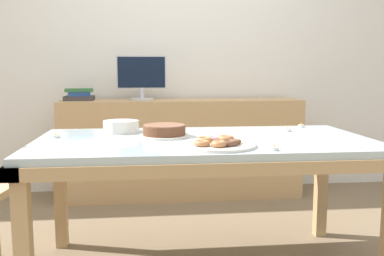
# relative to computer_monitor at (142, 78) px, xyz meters

# --- Properties ---
(wall_back) EXTENTS (8.00, 0.10, 2.60)m
(wall_back) POSITION_rel_computer_monitor_xyz_m (0.34, 0.30, 0.25)
(wall_back) COLOR white
(wall_back) RESTS_ON ground
(dining_table) EXTENTS (1.82, 0.95, 0.74)m
(dining_table) POSITION_rel_computer_monitor_xyz_m (0.34, -1.44, -0.38)
(dining_table) COLOR silver
(dining_table) RESTS_ON ground
(sideboard) EXTENTS (2.06, 0.44, 0.86)m
(sideboard) POSITION_rel_computer_monitor_xyz_m (0.34, 0.00, -0.62)
(sideboard) COLOR tan
(sideboard) RESTS_ON ground
(computer_monitor) EXTENTS (0.42, 0.20, 0.38)m
(computer_monitor) POSITION_rel_computer_monitor_xyz_m (0.00, 0.00, 0.00)
(computer_monitor) COLOR silver
(computer_monitor) RESTS_ON sideboard
(book_stack) EXTENTS (0.25, 0.20, 0.10)m
(book_stack) POSITION_rel_computer_monitor_xyz_m (-0.52, 0.00, -0.14)
(book_stack) COLOR #3F3838
(book_stack) RESTS_ON sideboard
(cake_chocolate_round) EXTENTS (0.28, 0.28, 0.07)m
(cake_chocolate_round) POSITION_rel_computer_monitor_xyz_m (0.13, -1.37, -0.27)
(cake_chocolate_round) COLOR silver
(cake_chocolate_round) RESTS_ON dining_table
(pastry_platter) EXTENTS (0.37, 0.37, 0.04)m
(pastry_platter) POSITION_rel_computer_monitor_xyz_m (0.37, -1.69, -0.29)
(pastry_platter) COLOR silver
(pastry_platter) RESTS_ON dining_table
(plate_stack) EXTENTS (0.21, 0.21, 0.07)m
(plate_stack) POSITION_rel_computer_monitor_xyz_m (-0.11, -1.17, -0.27)
(plate_stack) COLOR silver
(plate_stack) RESTS_ON dining_table
(tealight_near_cakes) EXTENTS (0.04, 0.04, 0.04)m
(tealight_near_cakes) POSITION_rel_computer_monitor_xyz_m (0.61, -1.83, -0.29)
(tealight_near_cakes) COLOR silver
(tealight_near_cakes) RESTS_ON dining_table
(tealight_centre) EXTENTS (0.04, 0.04, 0.04)m
(tealight_centre) POSITION_rel_computer_monitor_xyz_m (1.03, -1.06, -0.29)
(tealight_centre) COLOR silver
(tealight_centre) RESTS_ON dining_table
(tealight_near_front) EXTENTS (0.04, 0.04, 0.04)m
(tealight_near_front) POSITION_rel_computer_monitor_xyz_m (-0.45, -1.34, -0.29)
(tealight_near_front) COLOR silver
(tealight_near_front) RESTS_ON dining_table
(tealight_left_edge) EXTENTS (0.04, 0.04, 0.04)m
(tealight_left_edge) POSITION_rel_computer_monitor_xyz_m (0.87, -1.24, -0.29)
(tealight_left_edge) COLOR silver
(tealight_left_edge) RESTS_ON dining_table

